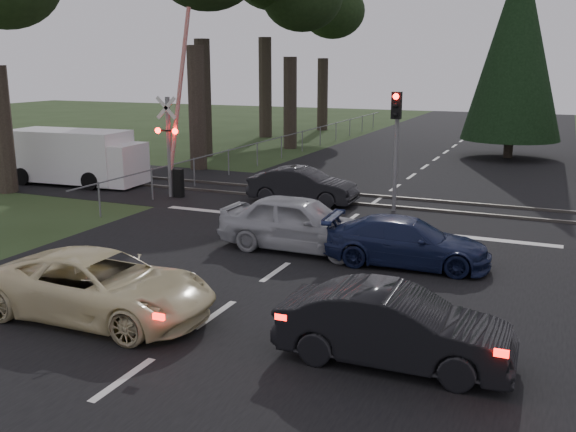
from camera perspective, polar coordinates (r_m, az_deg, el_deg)
The scene contains 17 objects.
ground at distance 13.35m, azimuth -6.50°, elevation -8.74°, with size 120.00×120.00×0.00m, color #283B1A.
road at distance 22.18m, azimuth 6.37°, elevation 0.28°, with size 14.00×100.00×0.01m, color black.
rail_corridor at distance 24.06m, azimuth 7.77°, elevation 1.27°, with size 120.00×8.00×0.01m, color black.
stop_line at distance 20.51m, azimuth 4.89°, elevation -0.75°, with size 13.00×0.35×0.00m, color silver.
rail_near at distance 23.29m, azimuth 7.24°, elevation 1.00°, with size 120.00×0.12×0.10m, color #59544C.
rail_far at distance 24.80m, azimuth 8.27°, elevation 1.73°, with size 120.00×0.12×0.10m, color #59544C.
crossing_signal at distance 24.71m, azimuth -10.10°, elevation 6.33°, with size 1.62×0.38×6.96m.
traffic_signal_center at distance 22.11m, azimuth 9.58°, elevation 7.49°, with size 0.32×0.48×4.10m.
euc_tree_e at distance 49.97m, azimuth 3.19°, elevation 18.55°, with size 6.00×6.00×13.20m.
conifer_tree at distance 36.80m, azimuth 19.66°, elevation 14.18°, with size 5.20×5.20×11.00m.
fence_left at distance 36.38m, azimuth 0.38°, elevation 5.49°, with size 0.10×36.00×1.20m, color slate, non-canonical shape.
cream_coupe at distance 13.47m, azimuth -16.37°, elevation -6.01°, with size 2.20×4.76×1.32m, color beige.
dark_hatchback at distance 11.17m, azimuth 9.43°, elevation -9.73°, with size 1.39×3.99×1.32m, color black.
silver_car at distance 17.52m, azimuth 1.03°, elevation -0.65°, with size 1.79×4.45×1.52m, color #A8AAB0.
blue_sedan at distance 16.53m, azimuth 10.53°, elevation -2.29°, with size 1.69×4.17×1.21m, color #161F44.
dark_car_far at distance 23.45m, azimuth 1.31°, elevation 2.69°, with size 1.38×3.96×1.30m, color black.
white_van at distance 28.60m, azimuth -18.11°, elevation 4.99°, with size 5.95×2.57×2.27m.
Camera 1 is at (6.23, -10.69, 5.01)m, focal length 40.00 mm.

